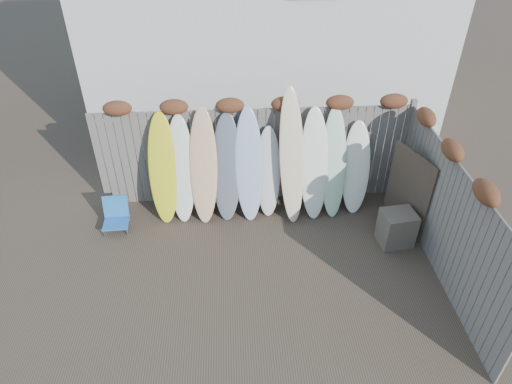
{
  "coord_description": "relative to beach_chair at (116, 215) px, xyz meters",
  "views": [
    {
      "loc": [
        -0.39,
        -5.18,
        5.67
      ],
      "look_at": [
        0.0,
        1.2,
        1.0
      ],
      "focal_mm": 32.0,
      "sensor_mm": 36.0,
      "label": 1
    }
  ],
  "objects": [
    {
      "name": "surfboard_8",
      "position": [
        4.13,
        0.36,
        0.75
      ],
      "size": [
        0.47,
        0.74,
        2.08
      ],
      "primitive_type": "ellipsoid",
      "rotation": [
        -0.31,
        0.0,
        0.0
      ],
      "color": "#C3EAC0",
      "rests_on": "ground"
    },
    {
      "name": "lattice_panel",
      "position": [
        5.39,
        -0.3,
        0.51
      ],
      "size": [
        0.42,
        1.01,
        1.59
      ],
      "primitive_type": "cube",
      "rotation": [
        0.0,
        0.0,
        0.36
      ],
      "color": "#443929",
      "rests_on": "ground"
    },
    {
      "name": "surfboard_9",
      "position": [
        4.58,
        0.41,
        0.6
      ],
      "size": [
        0.58,
        0.67,
        1.77
      ],
      "primitive_type": "ellipsoid",
      "rotation": [
        -0.31,
        0.0,
        -0.07
      ],
      "color": "white",
      "rests_on": "ground"
    },
    {
      "name": "surfboard_6",
      "position": [
        3.31,
        0.31,
        0.96
      ],
      "size": [
        0.54,
        0.91,
        2.49
      ],
      "primitive_type": "ellipsoid",
      "rotation": [
        -0.31,
        0.0,
        0.1
      ],
      "color": "beige",
      "rests_on": "ground"
    },
    {
      "name": "surfboard_0",
      "position": [
        0.93,
        0.37,
        0.74
      ],
      "size": [
        0.56,
        0.74,
        2.06
      ],
      "primitive_type": "ellipsoid",
      "rotation": [
        -0.31,
        0.0,
        -0.03
      ],
      "color": "yellow",
      "rests_on": "ground"
    },
    {
      "name": "surfboard_7",
      "position": [
        3.75,
        0.33,
        0.76
      ],
      "size": [
        0.55,
        0.75,
        2.09
      ],
      "primitive_type": "ellipsoid",
      "rotation": [
        -0.31,
        0.0,
        0.03
      ],
      "color": "white",
      "rests_on": "ground"
    },
    {
      "name": "surfboard_4",
      "position": [
        2.52,
        0.35,
        0.77
      ],
      "size": [
        0.54,
        0.76,
        2.11
      ],
      "primitive_type": "ellipsoid",
      "rotation": [
        -0.31,
        0.0,
        0.02
      ],
      "color": "#A1B5D3",
      "rests_on": "ground"
    },
    {
      "name": "wooden_crate",
      "position": [
        5.12,
        -0.75,
        0.05
      ],
      "size": [
        0.63,
        0.55,
        0.67
      ],
      "primitive_type": "cube",
      "rotation": [
        0.0,
        0.0,
        0.13
      ],
      "color": "#463F34",
      "rests_on": "ground"
    },
    {
      "name": "beach_chair",
      "position": [
        0.0,
        0.0,
        0.0
      ],
      "size": [
        0.48,
        0.51,
        0.61
      ],
      "color": "blue",
      "rests_on": "ground"
    },
    {
      "name": "surfboard_1",
      "position": [
        1.26,
        0.37,
        0.72
      ],
      "size": [
        0.51,
        0.72,
        2.0
      ],
      "primitive_type": "ellipsoid",
      "rotation": [
        -0.31,
        0.0,
        -0.02
      ],
      "color": "white",
      "rests_on": "ground"
    },
    {
      "name": "ground",
      "position": [
        2.61,
        -1.61,
        -0.28
      ],
      "size": [
        80.0,
        80.0,
        0.0
      ],
      "primitive_type": "plane",
      "color": "#493A2D"
    },
    {
      "name": "surfboard_2",
      "position": [
        1.68,
        0.34,
        0.78
      ],
      "size": [
        0.57,
        0.79,
        2.14
      ],
      "primitive_type": "ellipsoid",
      "rotation": [
        -0.31,
        0.0,
        -0.07
      ],
      "color": "#FFCB8C",
      "rests_on": "ground"
    },
    {
      "name": "surfboard_3",
      "position": [
        2.11,
        0.37,
        0.72
      ],
      "size": [
        0.61,
        0.76,
        2.01
      ],
      "primitive_type": "ellipsoid",
      "rotation": [
        -0.31,
        0.0,
        -0.09
      ],
      "color": "slate",
      "rests_on": "ground"
    },
    {
      "name": "back_fence",
      "position": [
        2.67,
        0.78,
        0.9
      ],
      "size": [
        6.05,
        0.28,
        2.24
      ],
      "color": "slate",
      "rests_on": "ground"
    },
    {
      "name": "surfboard_5",
      "position": [
        2.89,
        0.4,
        0.57
      ],
      "size": [
        0.49,
        0.64,
        1.72
      ],
      "primitive_type": "ellipsoid",
      "rotation": [
        -0.31,
        0.0,
        -0.05
      ],
      "color": "silver",
      "rests_on": "ground"
    },
    {
      "name": "right_fence",
      "position": [
        5.6,
        -1.36,
        0.86
      ],
      "size": [
        0.28,
        4.4,
        2.24
      ],
      "color": "slate",
      "rests_on": "ground"
    }
  ]
}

